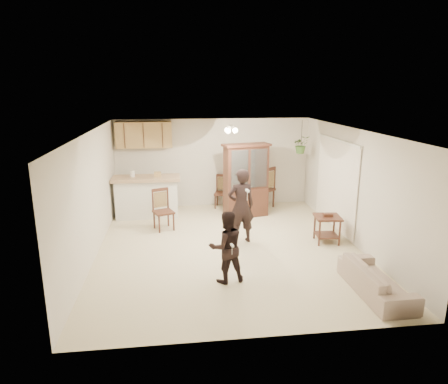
{
  "coord_description": "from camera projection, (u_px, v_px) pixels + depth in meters",
  "views": [
    {
      "loc": [
        -1.09,
        -7.96,
        3.34
      ],
      "look_at": [
        -0.04,
        0.4,
        1.13
      ],
      "focal_mm": 32.0,
      "sensor_mm": 36.0,
      "label": 1
    }
  ],
  "objects": [
    {
      "name": "breakfast_bar",
      "position": [
        147.0,
        199.0,
        10.53
      ],
      "size": [
        1.6,
        0.55,
        1.0
      ],
      "primitive_type": "cube",
      "color": "silver",
      "rests_on": "floor"
    },
    {
      "name": "ceiling_fixture",
      "position": [
        230.0,
        130.0,
        9.19
      ],
      "size": [
        0.36,
        0.36,
        0.2
      ],
      "primitive_type": null,
      "color": "#FDEABE",
      "rests_on": "ceiling"
    },
    {
      "name": "wall_back",
      "position": [
        213.0,
        163.0,
        11.42
      ],
      "size": [
        5.5,
        0.02,
        2.5
      ],
      "primitive_type": "cube",
      "color": "beige",
      "rests_on": "ground"
    },
    {
      "name": "side_table",
      "position": [
        327.0,
        229.0,
        8.83
      ],
      "size": [
        0.6,
        0.6,
        0.67
      ],
      "rotation": [
        0.0,
        0.0,
        -0.1
      ],
      "color": "#3C1D15",
      "rests_on": "floor"
    },
    {
      "name": "vertical_blinds",
      "position": [
        336.0,
        184.0,
        9.53
      ],
      "size": [
        0.06,
        2.3,
        2.1
      ],
      "primitive_type": null,
      "color": "white",
      "rests_on": "wall_right"
    },
    {
      "name": "floor",
      "position": [
        228.0,
        247.0,
        8.62
      ],
      "size": [
        6.5,
        6.5,
        0.0
      ],
      "primitive_type": "plane",
      "color": "beige",
      "rests_on": "ground"
    },
    {
      "name": "wall_left",
      "position": [
        92.0,
        195.0,
        7.98
      ],
      "size": [
        0.02,
        6.5,
        2.5
      ],
      "primitive_type": "cube",
      "color": "beige",
      "rests_on": "ground"
    },
    {
      "name": "plant_cord",
      "position": [
        302.0,
        133.0,
        10.65
      ],
      "size": [
        0.01,
        0.01,
        0.65
      ],
      "primitive_type": "cylinder",
      "color": "black",
      "rests_on": "ceiling"
    },
    {
      "name": "chair_bar",
      "position": [
        164.0,
        218.0,
        9.62
      ],
      "size": [
        0.57,
        0.57,
        0.99
      ],
      "rotation": [
        0.0,
        0.0,
        0.37
      ],
      "color": "#3C1D15",
      "rests_on": "floor"
    },
    {
      "name": "bar_top",
      "position": [
        146.0,
        178.0,
        10.39
      ],
      "size": [
        1.75,
        0.7,
        0.08
      ],
      "primitive_type": "cube",
      "color": "tan",
      "rests_on": "breakfast_bar"
    },
    {
      "name": "controller_adult",
      "position": [
        247.0,
        191.0,
        8.25
      ],
      "size": [
        0.07,
        0.15,
        0.04
      ],
      "primitive_type": "cube",
      "rotation": [
        0.0,
        0.0,
        3.31
      ],
      "color": "white",
      "rests_on": "adult"
    },
    {
      "name": "sofa",
      "position": [
        377.0,
        273.0,
        6.6
      ],
      "size": [
        0.76,
        1.88,
        0.73
      ],
      "primitive_type": "imported",
      "rotation": [
        0.0,
        0.0,
        1.58
      ],
      "color": "beige",
      "rests_on": "floor"
    },
    {
      "name": "controller_child",
      "position": [
        232.0,
        245.0,
        6.63
      ],
      "size": [
        0.06,
        0.12,
        0.03
      ],
      "primitive_type": "cube",
      "rotation": [
        0.0,
        0.0,
        3.33
      ],
      "color": "white",
      "rests_on": "child"
    },
    {
      "name": "wall_front",
      "position": [
        262.0,
        253.0,
        5.19
      ],
      "size": [
        5.5,
        0.02,
        2.5
      ],
      "primitive_type": "cube",
      "color": "beige",
      "rests_on": "ground"
    },
    {
      "name": "child",
      "position": [
        226.0,
        245.0,
        6.94
      ],
      "size": [
        0.74,
        0.63,
        1.35
      ],
      "primitive_type": "imported",
      "rotation": [
        0.0,
        0.0,
        3.33
      ],
      "color": "black",
      "rests_on": "floor"
    },
    {
      "name": "adult",
      "position": [
        241.0,
        203.0,
        8.7
      ],
      "size": [
        0.72,
        0.53,
        1.8
      ],
      "primitive_type": "imported",
      "rotation": [
        0.0,
        0.0,
        3.31
      ],
      "color": "black",
      "rests_on": "floor"
    },
    {
      "name": "hanging_plant",
      "position": [
        301.0,
        145.0,
        10.73
      ],
      "size": [
        0.43,
        0.37,
        0.48
      ],
      "primitive_type": "imported",
      "color": "#315421",
      "rests_on": "ceiling"
    },
    {
      "name": "chair_hutch_right",
      "position": [
        263.0,
        196.0,
        11.42
      ],
      "size": [
        0.74,
        0.74,
        1.19
      ],
      "rotation": [
        0.0,
        0.0,
        3.83
      ],
      "color": "#3C1D15",
      "rests_on": "floor"
    },
    {
      "name": "china_hutch",
      "position": [
        246.0,
        181.0,
        10.49
      ],
      "size": [
        1.3,
        0.74,
        1.94
      ],
      "rotation": [
        0.0,
        0.0,
        0.23
      ],
      "color": "#3C1D15",
      "rests_on": "floor"
    },
    {
      "name": "chair_hutch_left",
      "position": [
        222.0,
        198.0,
        11.42
      ],
      "size": [
        0.51,
        0.51,
        0.94
      ],
      "rotation": [
        0.0,
        0.0,
        -0.27
      ],
      "color": "#3C1D15",
      "rests_on": "floor"
    },
    {
      "name": "upper_cabinets",
      "position": [
        144.0,
        135.0,
        10.81
      ],
      "size": [
        1.5,
        0.34,
        0.7
      ],
      "primitive_type": "cube",
      "color": "olive",
      "rests_on": "wall_back"
    },
    {
      "name": "ceiling",
      "position": [
        229.0,
        131.0,
        7.99
      ],
      "size": [
        5.5,
        6.5,
        0.02
      ],
      "primitive_type": "cube",
      "color": "white",
      "rests_on": "wall_back"
    },
    {
      "name": "wall_right",
      "position": [
        354.0,
        187.0,
        8.63
      ],
      "size": [
        0.02,
        6.5,
        2.5
      ],
      "primitive_type": "cube",
      "color": "beige",
      "rests_on": "ground"
    }
  ]
}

